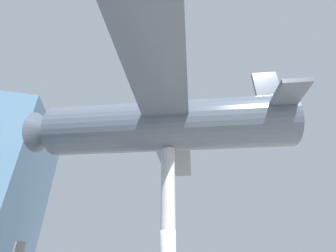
{
  "coord_description": "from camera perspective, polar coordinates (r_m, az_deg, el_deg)",
  "views": [
    {
      "loc": [
        -8.43,
        2.05,
        1.97
      ],
      "look_at": [
        0.0,
        0.0,
        6.67
      ],
      "focal_mm": 24.0,
      "sensor_mm": 36.0,
      "label": 1
    }
  ],
  "objects": [
    {
      "name": "suspended_airplane",
      "position": [
        9.89,
        -1.27,
        0.01
      ],
      "size": [
        14.96,
        11.76,
        3.68
      ],
      "rotation": [
        0.0,
        0.0,
        -0.34
      ],
      "color": "#4C5666",
      "rests_on": "support_pylon_central"
    },
    {
      "name": "support_pylon_central",
      "position": [
        8.71,
        0.0,
        -23.07
      ],
      "size": [
        0.54,
        0.54,
        5.57
      ],
      "color": "#B7B7BC",
      "rests_on": "ground_plane"
    }
  ]
}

